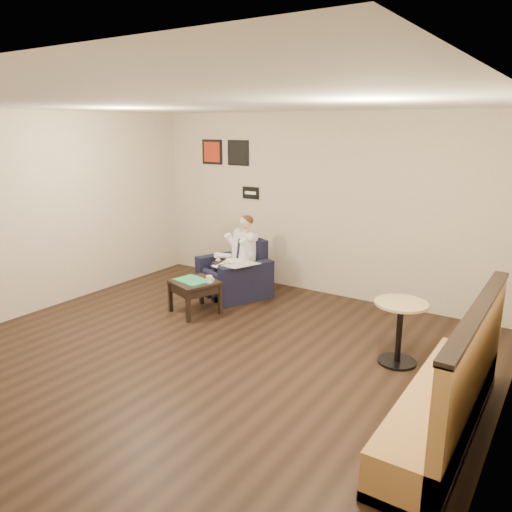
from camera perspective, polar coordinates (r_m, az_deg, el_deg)
The scene contains 18 objects.
ground at distance 5.78m, azimuth -6.55°, elevation -12.01°, with size 6.00×6.00×0.00m, color black.
wall_back at distance 7.79m, azimuth 7.45°, elevation 5.78°, with size 6.00×0.02×2.80m, color beige.
wall_left at distance 7.57m, azimuth -24.66°, elevation 4.31°, with size 0.02×6.00×2.80m, color beige.
wall_right at distance 4.12m, azimuth 26.89°, elevation -3.70°, with size 0.02×6.00×2.80m, color beige.
ceiling at distance 5.18m, azimuth -7.48°, elevation 16.91°, with size 6.00×6.00×0.02m, color white.
seating_sign at distance 8.41m, azimuth -0.60°, elevation 7.23°, with size 0.32×0.02×0.20m, color black.
art_print_left at distance 8.82m, azimuth -5.02°, elevation 11.76°, with size 0.42×0.03×0.42m, color #B12B15.
art_print_right at distance 8.49m, azimuth -2.04°, elevation 11.70°, with size 0.42×0.03×0.42m, color black.
armchair at distance 7.78m, azimuth -2.53°, elevation -1.39°, with size 0.91×0.91×0.88m, color black.
seated_man at distance 7.68m, azimuth -3.28°, elevation -0.36°, with size 0.57×0.86×1.20m, color white, non-canonical shape.
lap_papers at distance 7.65m, azimuth -3.89°, elevation -0.91°, with size 0.20×0.29×0.01m, color white.
newspaper at distance 7.38m, azimuth -1.73°, elevation -0.99°, with size 0.38×0.48×0.01m, color silver.
side_table at distance 7.15m, azimuth -6.98°, elevation -4.66°, with size 0.58×0.58×0.47m, color black.
green_folder at distance 7.09m, azimuth -7.31°, elevation -2.77°, with size 0.47×0.34×0.01m, color #21A95E.
coffee_mug at distance 6.96m, azimuth -5.36°, elevation -2.65°, with size 0.09×0.09×0.10m, color white.
smartphone at distance 7.11m, azimuth -5.65°, elevation -2.67°, with size 0.15×0.07×0.01m, color black.
banquette at distance 4.58m, azimuth 20.72°, elevation -12.15°, with size 0.55×2.32×1.19m, color #AB7C42.
cafe_table at distance 5.81m, azimuth 16.03°, elevation -8.45°, with size 0.58×0.58×0.72m, color tan.
Camera 1 is at (3.36, -3.93, 2.58)m, focal length 35.00 mm.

